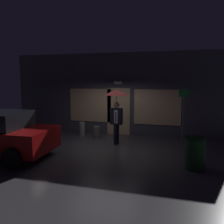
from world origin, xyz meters
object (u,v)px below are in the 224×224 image
(street_sign_post, at_px, (183,111))
(sidewalk_bollard_2, at_px, (97,132))
(trash_bin, at_px, (195,153))
(sidewalk_bollard, at_px, (82,129))
(person_with_umbrella, at_px, (116,103))

(street_sign_post, height_order, sidewalk_bollard_2, street_sign_post)
(trash_bin, bearing_deg, sidewalk_bollard, 148.22)
(person_with_umbrella, height_order, street_sign_post, street_sign_post)
(sidewalk_bollard, height_order, sidewalk_bollard_2, sidewalk_bollard)
(trash_bin, bearing_deg, person_with_umbrella, 144.88)
(person_with_umbrella, relative_size, sidewalk_bollard, 3.40)
(street_sign_post, relative_size, trash_bin, 2.41)
(street_sign_post, relative_size, sidewalk_bollard, 3.58)
(sidewalk_bollard, relative_size, sidewalk_bollard_2, 1.21)
(street_sign_post, bearing_deg, sidewalk_bollard, 179.51)
(sidewalk_bollard_2, bearing_deg, person_with_umbrella, -32.44)
(person_with_umbrella, bearing_deg, sidewalk_bollard, 160.17)
(person_with_umbrella, relative_size, sidewalk_bollard_2, 4.13)
(street_sign_post, relative_size, sidewalk_bollard_2, 4.34)
(person_with_umbrella, xyz_separation_m, sidewalk_bollard, (-1.89, 0.93, -1.36))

